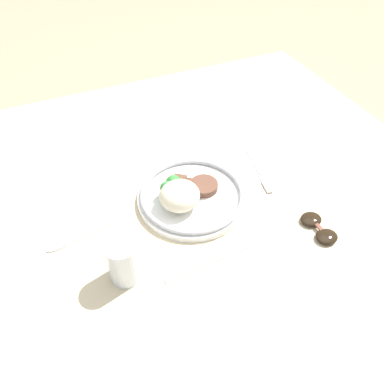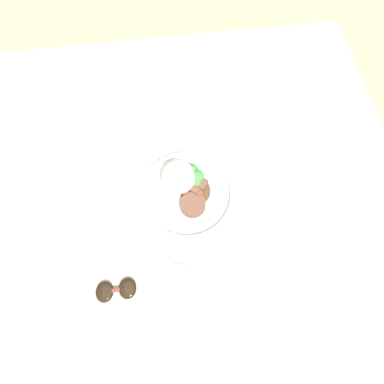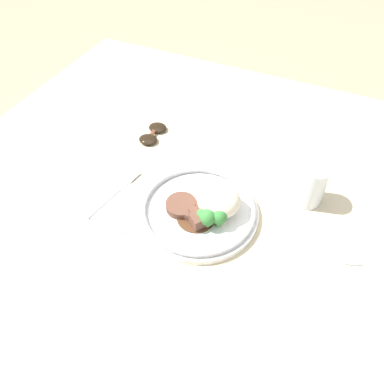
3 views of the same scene
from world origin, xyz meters
name	(u,v)px [view 2 (image 2 of 3)]	position (x,y,z in m)	size (l,w,h in m)	color
ground_plane	(184,212)	(0.00, 0.00, 0.00)	(8.00, 8.00, 0.00)	#998466
dining_table	(184,210)	(0.00, 0.00, 0.02)	(1.28, 1.27, 0.03)	beige
napkin	(215,265)	(-0.16, -0.06, 0.03)	(0.17, 0.15, 0.00)	white
plate	(186,190)	(0.05, -0.01, 0.05)	(0.27, 0.27, 0.08)	white
juice_glass	(128,128)	(0.25, 0.13, 0.08)	(0.07, 0.07, 0.10)	#F4AD19
fork	(201,269)	(-0.17, -0.02, 0.03)	(0.04, 0.18, 0.00)	#ADADB2
knife	(119,188)	(0.08, 0.17, 0.03)	(0.21, 0.02, 0.00)	#ADADB2
spoon	(171,106)	(0.34, 0.00, 0.03)	(0.17, 0.04, 0.01)	#ADADB2
sunglasses	(116,290)	(-0.19, 0.19, 0.04)	(0.05, 0.10, 0.02)	black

